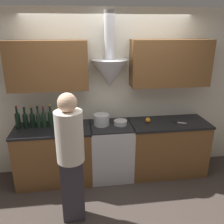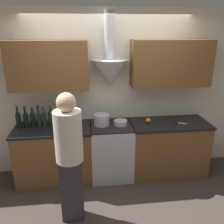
# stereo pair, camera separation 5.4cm
# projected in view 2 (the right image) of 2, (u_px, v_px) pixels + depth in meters

# --- Properties ---
(ground_plane) EXTENTS (12.00, 12.00, 0.00)m
(ground_plane) POSITION_uv_depth(u_px,v_px,m) (114.00, 185.00, 3.68)
(ground_plane) COLOR #423833
(wall_back) EXTENTS (8.40, 0.55, 2.60)m
(wall_back) POSITION_uv_depth(u_px,v_px,m) (110.00, 85.00, 3.72)
(wall_back) COLOR silver
(wall_back) RESTS_ON ground_plane
(counter_left) EXTENTS (1.16, 0.62, 0.89)m
(counter_left) POSITION_uv_depth(u_px,v_px,m) (55.00, 154.00, 3.71)
(counter_left) COLOR brown
(counter_left) RESTS_ON ground_plane
(counter_right) EXTENTS (1.25, 0.62, 0.89)m
(counter_right) POSITION_uv_depth(u_px,v_px,m) (167.00, 147.00, 3.91)
(counter_right) COLOR brown
(counter_right) RESTS_ON ground_plane
(stove_range) EXTENTS (0.65, 0.60, 0.89)m
(stove_range) POSITION_uv_depth(u_px,v_px,m) (111.00, 150.00, 3.81)
(stove_range) COLOR silver
(stove_range) RESTS_ON ground_plane
(wine_bottle_0) EXTENTS (0.08, 0.08, 0.35)m
(wine_bottle_0) POSITION_uv_depth(u_px,v_px,m) (18.00, 119.00, 3.52)
(wine_bottle_0) COLOR black
(wine_bottle_0) RESTS_ON counter_left
(wine_bottle_1) EXTENTS (0.08, 0.08, 0.32)m
(wine_bottle_1) POSITION_uv_depth(u_px,v_px,m) (26.00, 119.00, 3.54)
(wine_bottle_1) COLOR black
(wine_bottle_1) RESTS_ON counter_left
(wine_bottle_2) EXTENTS (0.08, 0.08, 0.33)m
(wine_bottle_2) POSITION_uv_depth(u_px,v_px,m) (33.00, 118.00, 3.57)
(wine_bottle_2) COLOR black
(wine_bottle_2) RESTS_ON counter_left
(wine_bottle_3) EXTENTS (0.07, 0.07, 0.33)m
(wine_bottle_3) POSITION_uv_depth(u_px,v_px,m) (39.00, 119.00, 3.57)
(wine_bottle_3) COLOR black
(wine_bottle_3) RESTS_ON counter_left
(wine_bottle_4) EXTENTS (0.07, 0.07, 0.32)m
(wine_bottle_4) POSITION_uv_depth(u_px,v_px,m) (44.00, 118.00, 3.57)
(wine_bottle_4) COLOR black
(wine_bottle_4) RESTS_ON counter_left
(wine_bottle_5) EXTENTS (0.08, 0.08, 0.35)m
(wine_bottle_5) POSITION_uv_depth(u_px,v_px,m) (51.00, 117.00, 3.59)
(wine_bottle_5) COLOR black
(wine_bottle_5) RESTS_ON counter_left
(wine_bottle_6) EXTENTS (0.07, 0.07, 0.31)m
(wine_bottle_6) POSITION_uv_depth(u_px,v_px,m) (58.00, 118.00, 3.60)
(wine_bottle_6) COLOR black
(wine_bottle_6) RESTS_ON counter_left
(wine_bottle_7) EXTENTS (0.07, 0.07, 0.33)m
(wine_bottle_7) POSITION_uv_depth(u_px,v_px,m) (63.00, 117.00, 3.61)
(wine_bottle_7) COLOR black
(wine_bottle_7) RESTS_ON counter_left
(wine_bottle_8) EXTENTS (0.07, 0.07, 0.32)m
(wine_bottle_8) POSITION_uv_depth(u_px,v_px,m) (70.00, 117.00, 3.62)
(wine_bottle_8) COLOR black
(wine_bottle_8) RESTS_ON counter_left
(stock_pot) EXTENTS (0.24, 0.24, 0.17)m
(stock_pot) POSITION_uv_depth(u_px,v_px,m) (102.00, 120.00, 3.64)
(stock_pot) COLOR silver
(stock_pot) RESTS_ON stove_range
(mixing_bowl) EXTENTS (0.20, 0.20, 0.07)m
(mixing_bowl) POSITION_uv_depth(u_px,v_px,m) (121.00, 123.00, 3.66)
(mixing_bowl) COLOR silver
(mixing_bowl) RESTS_ON stove_range
(orange_fruit) EXTENTS (0.08, 0.08, 0.08)m
(orange_fruit) POSITION_uv_depth(u_px,v_px,m) (148.00, 120.00, 3.74)
(orange_fruit) COLOR orange
(orange_fruit) RESTS_ON counter_right
(chefs_knife) EXTENTS (0.21, 0.12, 0.01)m
(chefs_knife) POSITION_uv_depth(u_px,v_px,m) (180.00, 123.00, 3.73)
(chefs_knife) COLOR silver
(chefs_knife) RESTS_ON counter_right
(person_foreground_left) EXTENTS (0.32, 0.32, 1.66)m
(person_foreground_left) POSITION_uv_depth(u_px,v_px,m) (70.00, 154.00, 2.77)
(person_foreground_left) COLOR #38333D
(person_foreground_left) RESTS_ON ground_plane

